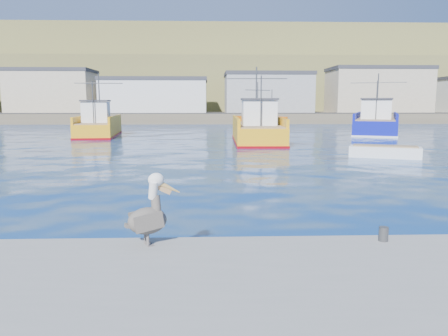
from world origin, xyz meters
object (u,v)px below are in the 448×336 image
at_px(skiff_far, 377,128).
at_px(skiff_mid, 385,153).
at_px(trawler_blue, 376,124).
at_px(boat_orange, 262,122).
at_px(pelican, 149,215).
at_px(trawler_yellow_a, 99,126).
at_px(trawler_yellow_b, 257,130).

bearing_deg(skiff_far, skiff_mid, -110.32).
xyz_separation_m(trawler_blue, skiff_mid, (-7.40, -20.73, -0.81)).
bearing_deg(boat_orange, skiff_far, -5.95).
bearing_deg(pelican, trawler_yellow_a, 105.35).
distance_m(trawler_yellow_a, boat_orange, 20.84).
height_order(trawler_yellow_b, skiff_mid, trawler_yellow_b).
xyz_separation_m(trawler_yellow_b, pelican, (-5.38, -28.69, 0.08)).
distance_m(trawler_yellow_b, skiff_mid, 12.76).
xyz_separation_m(skiff_far, pelican, (-22.27, -45.34, 0.88)).
relative_size(boat_orange, pelican, 5.31).
relative_size(skiff_far, pelican, 2.55).
bearing_deg(trawler_blue, skiff_far, 67.63).
distance_m(trawler_yellow_a, trawler_yellow_b, 17.11).
distance_m(trawler_yellow_a, trawler_blue, 29.54).
bearing_deg(trawler_yellow_a, trawler_yellow_b, -26.32).
distance_m(boat_orange, skiff_mid, 29.25).
relative_size(trawler_blue, skiff_far, 3.51).
distance_m(trawler_blue, skiff_far, 7.34).
bearing_deg(trawler_yellow_a, trawler_blue, 4.50).
bearing_deg(pelican, boat_orange, 80.28).
bearing_deg(boat_orange, trawler_yellow_a, -149.60).
distance_m(trawler_yellow_b, boat_orange, 18.32).
height_order(trawler_yellow_b, trawler_blue, trawler_blue).
xyz_separation_m(trawler_yellow_a, boat_orange, (17.98, 10.55, -0.02)).
height_order(skiff_far, pelican, pelican).
bearing_deg(trawler_yellow_a, skiff_far, 15.70).
distance_m(trawler_yellow_b, skiff_far, 23.73).
relative_size(trawler_yellow_b, skiff_far, 3.07).
height_order(trawler_blue, boat_orange, trawler_blue).
bearing_deg(skiff_mid, trawler_yellow_b, 121.79).
bearing_deg(skiff_far, trawler_blue, -112.37).
relative_size(trawler_blue, pelican, 8.94).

